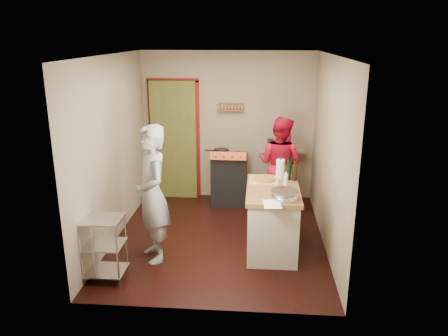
{
  "coord_description": "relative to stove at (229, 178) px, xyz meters",
  "views": [
    {
      "loc": [
        0.53,
        -5.79,
        2.86
      ],
      "look_at": [
        0.07,
        0.0,
        1.07
      ],
      "focal_mm": 35.0,
      "sensor_mm": 36.0,
      "label": 1
    }
  ],
  "objects": [
    {
      "name": "floor",
      "position": [
        -0.05,
        -1.42,
        -0.45
      ],
      "size": [
        3.5,
        3.5,
        0.0
      ],
      "primitive_type": "plane",
      "color": "black",
      "rests_on": "ground"
    },
    {
      "name": "stove",
      "position": [
        0.0,
        0.0,
        0.0
      ],
      "size": [
        0.6,
        0.63,
        1.0
      ],
      "color": "black",
      "rests_on": "ground"
    },
    {
      "name": "person_stripe",
      "position": [
        -0.85,
        -2.07,
        0.45
      ],
      "size": [
        0.69,
        0.78,
        1.8
      ],
      "primitive_type": "imported",
      "rotation": [
        0.0,
        0.0,
        -1.07
      ],
      "color": "#B8B8BE",
      "rests_on": "ground"
    },
    {
      "name": "person_red",
      "position": [
        0.86,
        -0.25,
        0.35
      ],
      "size": [
        0.98,
        0.92,
        1.59
      ],
      "primitive_type": "imported",
      "rotation": [
        0.0,
        0.0,
        2.59
      ],
      "color": "red",
      "rests_on": "ground"
    },
    {
      "name": "back_wall",
      "position": [
        -0.69,
        0.36,
        0.68
      ],
      "size": [
        3.0,
        0.44,
        2.6
      ],
      "color": "gray",
      "rests_on": "ground"
    },
    {
      "name": "wire_shelving",
      "position": [
        -1.33,
        -2.62,
        -0.01
      ],
      "size": [
        0.48,
        0.4,
        0.8
      ],
      "color": "silver",
      "rests_on": "ground"
    },
    {
      "name": "island",
      "position": [
        0.7,
        -1.71,
        0.02
      ],
      "size": [
        0.7,
        1.33,
        1.2
      ],
      "color": "#BBB39F",
      "rests_on": "ground"
    },
    {
      "name": "ceiling",
      "position": [
        -0.05,
        -1.42,
        2.16
      ],
      "size": [
        3.0,
        3.5,
        0.02
      ],
      "primitive_type": "cube",
      "color": "white",
      "rests_on": "back_wall"
    },
    {
      "name": "right_wall",
      "position": [
        1.45,
        -1.42,
        0.85
      ],
      "size": [
        0.04,
        3.5,
        2.6
      ],
      "primitive_type": "cube",
      "color": "gray",
      "rests_on": "ground"
    },
    {
      "name": "left_wall",
      "position": [
        -1.55,
        -1.42,
        0.85
      ],
      "size": [
        0.04,
        3.5,
        2.6
      ],
      "primitive_type": "cube",
      "color": "gray",
      "rests_on": "ground"
    }
  ]
}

